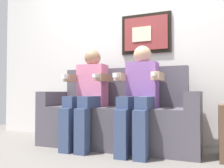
% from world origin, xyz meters
% --- Properties ---
extents(ground_plane, '(5.43, 5.43, 0.00)m').
position_xyz_m(ground_plane, '(0.00, 0.00, 0.00)').
color(ground_plane, '#66605B').
extents(back_wall_assembly, '(4.18, 0.10, 2.60)m').
position_xyz_m(back_wall_assembly, '(0.01, 0.76, 1.30)').
color(back_wall_assembly, silver).
rests_on(back_wall_assembly, ground_plane).
extents(couch, '(1.78, 0.58, 0.90)m').
position_xyz_m(couch, '(0.00, 0.33, 0.31)').
color(couch, '#514C56').
rests_on(couch, ground_plane).
extents(person_on_left, '(0.46, 0.56, 1.11)m').
position_xyz_m(person_on_left, '(-0.30, 0.16, 0.61)').
color(person_on_left, pink).
rests_on(person_on_left, ground_plane).
extents(person_on_right, '(0.46, 0.56, 1.11)m').
position_xyz_m(person_on_right, '(0.30, 0.16, 0.61)').
color(person_on_right, '#8C59A5').
rests_on(person_on_right, ground_plane).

